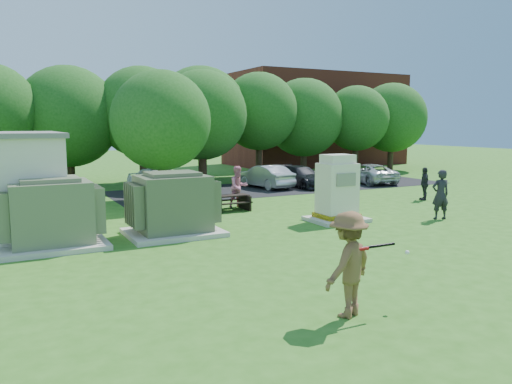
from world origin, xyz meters
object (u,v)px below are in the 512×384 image
car_silver_a (265,176)px  car_silver_b (368,173)px  person_by_generator (440,195)px  car_dark (301,177)px  transformer_right (173,206)px  car_white (162,181)px  person_walking_right (424,184)px  person_at_picnic (238,187)px  batter (348,264)px  transformer_left (51,215)px  picnic_table (230,201)px  generator_cabinet (337,192)px

car_silver_a → car_silver_b: bearing=164.7°
person_by_generator → car_dark: size_ratio=0.45×
transformer_right → car_white: 9.33m
person_by_generator → car_dark: (0.62, 10.78, -0.34)m
person_walking_right → car_silver_b: 7.07m
person_by_generator → person_at_picnic: size_ratio=1.05×
person_at_picnic → car_silver_b: size_ratio=0.42×
transformer_right → batter: 8.30m
batter → car_white: size_ratio=0.47×
car_white → car_silver_a: (6.15, 0.30, -0.08)m
transformer_left → picnic_table: size_ratio=1.94×
generator_cabinet → person_at_picnic: generator_cabinet is taller
batter → person_at_picnic: batter is taller
transformer_right → person_at_picnic: bearing=42.7°
picnic_table → batter: bearing=-104.0°
person_by_generator → person_walking_right: 4.94m
person_walking_right → car_silver_b: (2.24, 6.70, -0.19)m
picnic_table → car_dark: bearing=37.7°
car_silver_b → car_silver_a: bearing=0.1°
picnic_table → car_silver_b: car_silver_b is taller
person_at_picnic → car_dark: bearing=32.6°
transformer_right → person_at_picnic: 5.78m
car_white → car_silver_b: 12.92m
transformer_left → generator_cabinet: generator_cabinet is taller
picnic_table → car_silver_b: 12.74m
generator_cabinet → car_white: (-3.80, 9.62, -0.36)m
transformer_left → transformer_right: same height
picnic_table → car_dark: car_dark is taller
transformer_right → person_at_picnic: size_ratio=1.66×
person_at_picnic → transformer_left: bearing=-158.4°
person_by_generator → car_silver_a: size_ratio=0.48×
person_at_picnic → person_walking_right: (8.77, -2.21, -0.12)m
transformer_left → person_walking_right: transformer_left is taller
car_silver_b → person_at_picnic: bearing=30.0°
car_white → car_silver_a: bearing=-17.1°
transformer_left → car_white: transformer_left is taller
transformer_left → person_at_picnic: 8.86m
batter → person_by_generator: 11.07m
generator_cabinet → person_at_picnic: size_ratio=1.38×
transformer_right → picnic_table: (3.58, 3.33, -0.56)m
car_white → batter: bearing=-115.4°
generator_cabinet → car_white: bearing=111.5°
batter → car_silver_a: 19.25m
car_silver_b → car_dark: bearing=4.6°
person_walking_right → car_silver_b: person_walking_right is taller
transformer_right → car_dark: (10.51, 8.68, -0.36)m
generator_cabinet → person_by_generator: 4.03m
generator_cabinet → car_white: generator_cabinet is taller
person_at_picnic → car_silver_b: 11.90m
transformer_right → generator_cabinet: size_ratio=1.20×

